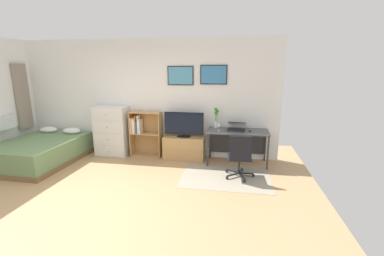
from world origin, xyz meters
TOP-DOWN VIEW (x-y plane):
  - ground_plane at (0.00, 0.00)m, footprint 7.20×7.20m
  - wall_back_with_posters at (0.02, 2.43)m, footprint 6.12×0.09m
  - area_rug at (1.95, 1.27)m, footprint 1.70×1.20m
  - bed at (-2.14, 1.41)m, footprint 1.50×1.95m
  - dresser at (-0.80, 2.15)m, footprint 0.76×0.46m
  - bookshelf at (-0.05, 2.23)m, footprint 0.73×0.30m
  - tv_stand at (0.95, 2.17)m, footprint 0.93×0.41m
  - television at (0.95, 2.15)m, footprint 0.89×0.16m
  - desk at (2.15, 2.15)m, footprint 1.30×0.60m
  - office_chair at (2.19, 1.27)m, footprint 0.56×0.58m
  - laptop at (2.11, 2.18)m, footprint 0.42×0.45m
  - computer_mouse at (2.40, 2.03)m, footprint 0.06×0.10m
  - bamboo_vase at (1.66, 2.24)m, footprint 0.10×0.09m
  - wine_glass at (1.74, 1.98)m, footprint 0.07×0.07m

SIDE VIEW (x-z plane):
  - ground_plane at x=0.00m, z-range 0.00..0.00m
  - area_rug at x=1.95m, z-range 0.00..0.01m
  - bed at x=-2.14m, z-range -0.06..0.58m
  - tv_stand at x=0.95m, z-range 0.00..0.53m
  - office_chair at x=2.19m, z-range 0.03..0.89m
  - dresser at x=-0.80m, z-range 0.00..1.17m
  - bookshelf at x=-0.05m, z-range 0.07..1.13m
  - desk at x=2.15m, z-range 0.24..0.98m
  - computer_mouse at x=2.40m, z-range 0.74..0.77m
  - laptop at x=2.11m, z-range 0.72..0.89m
  - television at x=0.95m, z-range 0.53..1.09m
  - wine_glass at x=1.74m, z-range 0.78..0.96m
  - bamboo_vase at x=1.66m, z-range 0.72..1.18m
  - wall_back_with_posters at x=0.02m, z-range 0.01..2.71m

